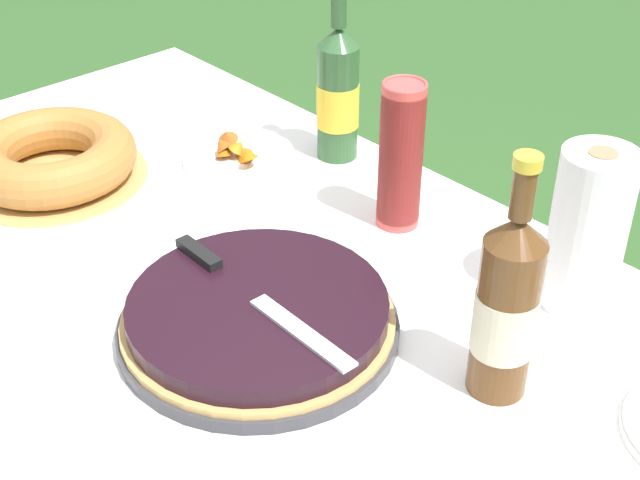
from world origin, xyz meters
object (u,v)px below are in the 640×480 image
object	(u,v)px
cider_bottle_amber	(507,307)
bundt_cake	(51,158)
cider_bottle_green	(338,94)
paper_towel_roll	(588,230)
cup_stack	(401,156)
serving_knife	(244,288)
snack_plate_right	(238,154)
berry_tart	(258,318)

from	to	relation	value
cider_bottle_amber	bundt_cake	bearing A→B (deg)	-169.99
cider_bottle_green	paper_towel_roll	xyz separation A→B (m)	(0.57, -0.05, -0.00)
cup_stack	cider_bottle_green	bearing A→B (deg)	159.63
bundt_cake	paper_towel_roll	xyz separation A→B (m)	(0.85, 0.39, 0.08)
serving_knife	bundt_cake	world-z (taller)	bundt_cake
serving_knife	cider_bottle_green	world-z (taller)	cider_bottle_green
serving_knife	paper_towel_roll	size ratio (longest dim) A/B	1.51
cider_bottle_green	snack_plate_right	bearing A→B (deg)	-127.01
serving_knife	cider_bottle_amber	xyz separation A→B (m)	(0.32, 0.16, 0.07)
cider_bottle_green	snack_plate_right	distance (m)	0.22
bundt_cake	cup_stack	size ratio (longest dim) A/B	1.32
cider_bottle_green	paper_towel_roll	world-z (taller)	cider_bottle_green
berry_tart	serving_knife	size ratio (longest dim) A/B	1.06
snack_plate_right	paper_towel_roll	size ratio (longest dim) A/B	0.86
bundt_cake	cider_bottle_amber	distance (m)	0.91
snack_plate_right	berry_tart	bearing A→B (deg)	-34.88
cider_bottle_green	cider_bottle_amber	xyz separation A→B (m)	(0.61, -0.29, 0.00)
cider_bottle_amber	snack_plate_right	world-z (taller)	cider_bottle_amber
serving_knife	bundt_cake	bearing A→B (deg)	-179.09
berry_tart	serving_knife	bearing A→B (deg)	178.78
serving_knife	cider_bottle_amber	world-z (taller)	cider_bottle_amber
berry_tart	paper_towel_roll	size ratio (longest dim) A/B	1.60
serving_knife	cup_stack	bearing A→B (deg)	97.53
serving_knife	paper_towel_roll	xyz separation A→B (m)	(0.29, 0.39, 0.06)
cup_stack	cider_bottle_amber	xyz separation A→B (m)	(0.36, -0.20, 0.00)
serving_knife	cider_bottle_green	size ratio (longest dim) A/B	1.12
serving_knife	cider_bottle_green	xyz separation A→B (m)	(-0.28, 0.45, 0.06)
cider_bottle_amber	cup_stack	bearing A→B (deg)	151.53
serving_knife	paper_towel_roll	bearing A→B (deg)	55.19
snack_plate_right	bundt_cake	bearing A→B (deg)	-119.83
bundt_cake	cider_bottle_amber	bearing A→B (deg)	10.01
serving_knife	snack_plate_right	world-z (taller)	serving_knife
paper_towel_roll	serving_knife	bearing A→B (deg)	-126.03
cider_bottle_green	cider_bottle_amber	world-z (taller)	cider_bottle_amber
paper_towel_roll	cup_stack	bearing A→B (deg)	-173.37
berry_tart	cider_bottle_amber	world-z (taller)	cider_bottle_amber
cup_stack	paper_towel_roll	world-z (taller)	cup_stack
cup_stack	snack_plate_right	bearing A→B (deg)	-170.32
cider_bottle_amber	paper_towel_roll	xyz separation A→B (m)	(-0.04, 0.23, -0.01)
cup_stack	paper_towel_roll	bearing A→B (deg)	6.63
cider_bottle_green	serving_knife	bearing A→B (deg)	-57.72
berry_tart	serving_knife	xyz separation A→B (m)	(-0.03, 0.00, 0.04)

